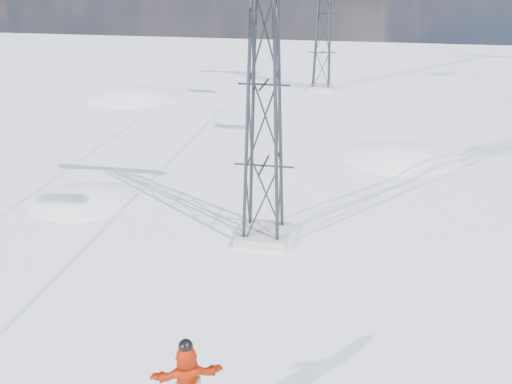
% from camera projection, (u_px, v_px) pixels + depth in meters
% --- Properties ---
extents(snow_terrain, '(39.00, 37.00, 22.00)m').
position_uv_depth(snow_terrain, '(213.00, 271.00, 36.92)').
color(snow_terrain, white).
rests_on(snow_terrain, ground).
extents(lift_tower_near, '(5.20, 1.80, 11.43)m').
position_uv_depth(lift_tower_near, '(264.00, 86.00, 18.19)').
color(lift_tower_near, '#999999').
rests_on(lift_tower_near, ground).
extents(lift_tower_far, '(5.20, 1.80, 11.43)m').
position_uv_depth(lift_tower_far, '(324.00, 14.00, 40.89)').
color(lift_tower_far, '#999999').
rests_on(lift_tower_far, ground).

